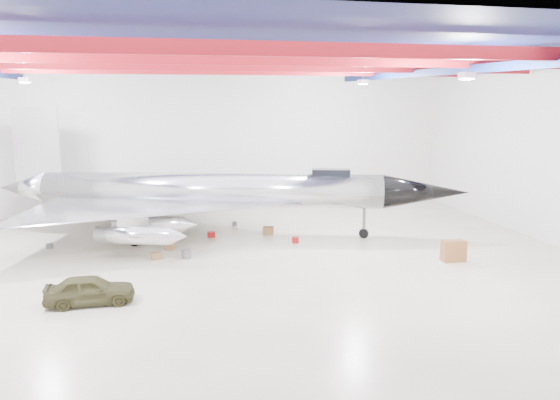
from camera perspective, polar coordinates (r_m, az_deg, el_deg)
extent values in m
plane|color=#B7A991|center=(28.98, -6.23, -6.98)|extent=(40.00, 40.00, 0.00)
plane|color=silver|center=(42.66, -8.79, 6.28)|extent=(40.00, 0.00, 40.00)
plane|color=silver|center=(36.00, 27.13, 4.35)|extent=(0.00, 30.00, 30.00)
plane|color=#0A0F38|center=(27.66, -6.72, 15.26)|extent=(40.00, 40.00, 0.00)
cube|color=maroon|center=(18.73, -3.52, 15.55)|extent=(39.50, 0.25, 0.50)
cube|color=maroon|center=(24.65, -5.89, 14.41)|extent=(39.50, 0.25, 0.50)
cube|color=maroon|center=(30.60, -7.33, 13.70)|extent=(39.50, 0.25, 0.50)
cube|color=maroon|center=(36.57, -8.30, 13.21)|extent=(39.50, 0.25, 0.50)
cube|color=#0D1D51|center=(31.31, 16.30, 12.74)|extent=(0.25, 29.50, 0.40)
cube|color=silver|center=(25.11, 18.94, 12.22)|extent=(0.55, 0.55, 0.25)
cube|color=silver|center=(34.12, -25.14, 11.31)|extent=(0.55, 0.55, 0.25)
cube|color=silver|center=(35.89, 8.65, 12.13)|extent=(0.55, 0.55, 0.25)
cylinder|color=silver|center=(34.66, -7.11, 1.06)|extent=(21.02, 8.05, 2.13)
cone|color=black|center=(34.79, 14.99, 0.80)|extent=(5.71, 3.54, 2.13)
cone|color=silver|center=(38.80, -25.18, 1.15)|extent=(3.66, 2.94, 2.13)
cube|color=silver|center=(37.98, -24.10, 5.26)|extent=(2.90, 0.96, 4.79)
cube|color=black|center=(33.92, 5.34, 2.79)|extent=(2.49, 1.48, 0.53)
cylinder|color=silver|center=(30.22, -15.04, -3.61)|extent=(4.15, 2.06, 0.96)
cylinder|color=silver|center=(32.67, -13.58, -2.45)|extent=(4.15, 2.06, 0.96)
cylinder|color=silver|center=(38.68, -10.85, -0.27)|extent=(4.15, 2.06, 0.96)
cylinder|color=silver|center=(41.22, -9.95, 0.45)|extent=(4.15, 2.06, 0.96)
cylinder|color=#59595B|center=(34.64, 8.77, -2.41)|extent=(0.19, 0.19, 1.92)
cylinder|color=black|center=(34.80, 8.74, -3.47)|extent=(0.64, 0.39, 0.60)
cylinder|color=#59595B|center=(33.61, -15.02, -3.08)|extent=(0.19, 0.19, 1.92)
cylinder|color=black|center=(33.77, -14.96, -4.16)|extent=(0.64, 0.39, 0.60)
cylinder|color=#59595B|center=(38.56, -12.55, -1.18)|extent=(0.19, 0.19, 1.92)
cylinder|color=black|center=(38.70, -12.51, -2.13)|extent=(0.64, 0.39, 0.60)
imported|color=#38351C|center=(25.15, -19.25, -8.84)|extent=(3.74, 1.51, 1.27)
cube|color=brown|center=(31.09, 17.66, -5.08)|extent=(1.30, 0.69, 1.16)
cube|color=olive|center=(30.84, -12.80, -5.71)|extent=(0.60, 0.50, 0.38)
cube|color=maroon|center=(34.93, -7.18, -3.59)|extent=(0.53, 0.45, 0.34)
cylinder|color=#59595B|center=(30.72, -9.75, -5.57)|extent=(0.70, 0.70, 0.48)
cube|color=olive|center=(35.45, -1.23, -3.18)|extent=(0.80, 0.72, 0.46)
cube|color=#59595B|center=(34.96, -22.95, -4.43)|extent=(0.42, 0.35, 0.27)
cylinder|color=maroon|center=(33.31, 1.62, -4.19)|extent=(0.45, 0.45, 0.38)
cube|color=olive|center=(32.50, -11.44, -4.82)|extent=(0.59, 0.52, 0.35)
cylinder|color=#59595B|center=(37.74, -4.75, -2.46)|extent=(0.42, 0.42, 0.31)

